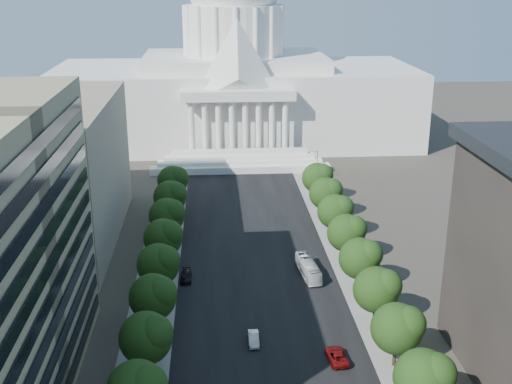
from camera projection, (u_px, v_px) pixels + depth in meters
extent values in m
cube|color=black|center=(253.00, 252.00, 133.09)|extent=(30.00, 260.00, 0.01)
cube|color=gray|center=(161.00, 254.00, 131.82)|extent=(8.00, 260.00, 0.02)
cube|color=gray|center=(344.00, 249.00, 134.35)|extent=(8.00, 260.00, 0.02)
cube|color=white|center=(235.00, 104.00, 218.66)|extent=(120.00, 50.00, 25.00)
cube|color=white|center=(234.00, 61.00, 213.96)|extent=(60.00, 40.00, 4.00)
cube|color=white|center=(238.00, 95.00, 190.59)|extent=(34.00, 8.00, 3.00)
cylinder|color=white|center=(234.00, 30.00, 210.71)|extent=(32.00, 32.00, 16.00)
cube|color=gray|center=(22.00, 173.00, 134.46)|extent=(38.00, 52.00, 30.00)
cylinder|color=#33261C|center=(148.00, 366.00, 91.78)|extent=(0.56, 0.56, 2.94)
sphere|color=black|center=(146.00, 338.00, 90.26)|extent=(7.60, 7.60, 7.60)
sphere|color=black|center=(154.00, 333.00, 89.26)|extent=(5.32, 5.32, 5.32)
cylinder|color=#33261C|center=(154.00, 323.00, 103.11)|extent=(0.56, 0.56, 2.94)
sphere|color=black|center=(153.00, 297.00, 101.58)|extent=(7.60, 7.60, 7.60)
sphere|color=black|center=(160.00, 293.00, 100.58)|extent=(5.32, 5.32, 5.32)
cylinder|color=#33261C|center=(160.00, 288.00, 114.43)|extent=(0.56, 0.56, 2.94)
sphere|color=black|center=(158.00, 265.00, 112.90)|extent=(7.60, 7.60, 7.60)
sphere|color=black|center=(165.00, 260.00, 111.90)|extent=(5.32, 5.32, 5.32)
cylinder|color=#33261C|center=(164.00, 260.00, 125.75)|extent=(0.56, 0.56, 2.94)
sphere|color=black|center=(163.00, 238.00, 124.23)|extent=(7.60, 7.60, 7.60)
sphere|color=black|center=(169.00, 234.00, 123.23)|extent=(5.32, 5.32, 5.32)
cylinder|color=#33261C|center=(168.00, 236.00, 137.07)|extent=(0.56, 0.56, 2.94)
sphere|color=black|center=(167.00, 216.00, 135.55)|extent=(7.60, 7.60, 7.60)
sphere|color=black|center=(173.00, 212.00, 134.55)|extent=(5.32, 5.32, 5.32)
cylinder|color=#33261C|center=(171.00, 216.00, 148.40)|extent=(0.56, 0.56, 2.94)
sphere|color=black|center=(170.00, 197.00, 146.87)|extent=(7.60, 7.60, 7.60)
sphere|color=black|center=(175.00, 193.00, 145.87)|extent=(5.32, 5.32, 5.32)
cylinder|color=#33261C|center=(173.00, 199.00, 159.72)|extent=(0.56, 0.56, 2.94)
sphere|color=black|center=(173.00, 181.00, 158.19)|extent=(7.60, 7.60, 7.60)
sphere|color=black|center=(178.00, 177.00, 157.19)|extent=(5.32, 5.32, 5.32)
sphere|color=black|center=(423.00, 378.00, 81.33)|extent=(7.60, 7.60, 7.60)
sphere|color=black|center=(436.00, 373.00, 80.33)|extent=(5.32, 5.32, 5.32)
cylinder|color=#33261C|center=(394.00, 356.00, 94.18)|extent=(0.56, 0.56, 2.94)
sphere|color=black|center=(397.00, 328.00, 92.65)|extent=(7.60, 7.60, 7.60)
sphere|color=black|center=(408.00, 324.00, 91.65)|extent=(5.32, 5.32, 5.32)
cylinder|color=#33261C|center=(374.00, 315.00, 105.50)|extent=(0.56, 0.56, 2.94)
sphere|color=black|center=(376.00, 290.00, 103.97)|extent=(7.60, 7.60, 7.60)
sphere|color=black|center=(386.00, 285.00, 102.98)|extent=(5.32, 5.32, 5.32)
cylinder|color=#33261C|center=(358.00, 282.00, 116.82)|extent=(0.56, 0.56, 2.94)
sphere|color=black|center=(360.00, 258.00, 115.30)|extent=(7.60, 7.60, 7.60)
sphere|color=black|center=(368.00, 254.00, 114.30)|extent=(5.32, 5.32, 5.32)
cylinder|color=#33261C|center=(345.00, 255.00, 128.14)|extent=(0.56, 0.56, 2.94)
sphere|color=black|center=(346.00, 233.00, 126.62)|extent=(7.60, 7.60, 7.60)
sphere|color=black|center=(354.00, 229.00, 125.62)|extent=(5.32, 5.32, 5.32)
cylinder|color=#33261C|center=(334.00, 232.00, 139.47)|extent=(0.56, 0.56, 2.94)
sphere|color=black|center=(335.00, 212.00, 137.94)|extent=(7.60, 7.60, 7.60)
sphere|color=black|center=(342.00, 208.00, 136.94)|extent=(5.32, 5.32, 5.32)
cylinder|color=#33261C|center=(325.00, 212.00, 150.79)|extent=(0.56, 0.56, 2.94)
sphere|color=black|center=(325.00, 193.00, 149.26)|extent=(7.60, 7.60, 7.60)
sphere|color=black|center=(332.00, 190.00, 148.26)|extent=(5.32, 5.32, 5.32)
cylinder|color=#33261C|center=(316.00, 195.00, 162.11)|extent=(0.56, 0.56, 2.94)
sphere|color=black|center=(317.00, 178.00, 160.58)|extent=(7.60, 7.60, 7.60)
sphere|color=black|center=(323.00, 174.00, 159.59)|extent=(5.32, 5.32, 5.32)
cylinder|color=gray|center=(437.00, 364.00, 79.62)|extent=(2.40, 0.14, 0.14)
sphere|color=gray|center=(429.00, 365.00, 79.58)|extent=(0.44, 0.44, 0.44)
cylinder|color=gray|center=(391.00, 298.00, 104.68)|extent=(0.18, 0.18, 9.00)
cylinder|color=gray|center=(385.00, 275.00, 103.21)|extent=(2.40, 0.14, 0.14)
sphere|color=gray|center=(378.00, 276.00, 103.17)|extent=(0.44, 0.44, 0.44)
cylinder|color=gray|center=(357.00, 238.00, 128.27)|extent=(0.18, 0.18, 9.00)
cylinder|color=gray|center=(352.00, 218.00, 126.79)|extent=(2.40, 0.14, 0.14)
sphere|color=gray|center=(347.00, 219.00, 126.75)|extent=(0.44, 0.44, 0.44)
cylinder|color=gray|center=(334.00, 197.00, 151.86)|extent=(0.18, 0.18, 9.00)
cylinder|color=gray|center=(330.00, 180.00, 150.38)|extent=(2.40, 0.14, 0.14)
sphere|color=gray|center=(325.00, 180.00, 150.34)|extent=(0.44, 0.44, 0.44)
cylinder|color=gray|center=(317.00, 167.00, 175.45)|extent=(0.18, 0.18, 9.00)
cylinder|color=gray|center=(313.00, 152.00, 173.97)|extent=(2.40, 0.14, 0.14)
sphere|color=gray|center=(309.00, 152.00, 173.93)|extent=(0.44, 0.44, 0.44)
imported|color=#B5B8BD|center=(254.00, 339.00, 100.01)|extent=(1.63, 4.63, 1.52)
imported|color=#650B0C|center=(337.00, 356.00, 95.47)|extent=(3.10, 6.00, 1.62)
imported|color=black|center=(186.00, 276.00, 120.56)|extent=(2.10, 5.13, 1.49)
imported|color=silver|center=(308.00, 268.00, 122.08)|extent=(3.76, 11.22, 3.07)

